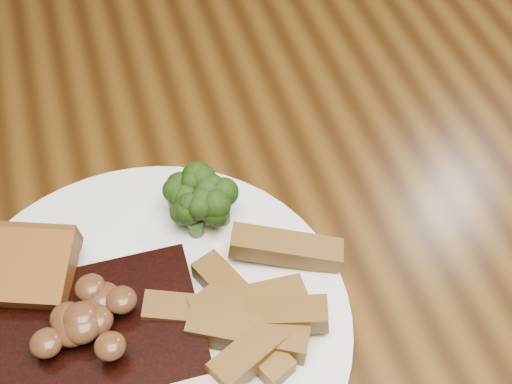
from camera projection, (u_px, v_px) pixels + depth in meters
dining_table at (275, 287)px, 0.64m from camera, size 1.60×0.90×0.75m
chair_far at (111, 68)px, 1.09m from camera, size 0.42×0.42×0.87m
plate at (147, 330)px, 0.50m from camera, size 0.33×0.33×0.01m
steak at (88, 348)px, 0.47m from camera, size 0.16×0.12×0.02m
mushroom_pile at (79, 318)px, 0.46m from camera, size 0.07×0.07×0.03m
garlic_bread at (9, 283)px, 0.51m from camera, size 0.11×0.09×0.02m
potato_wedges at (246, 283)px, 0.51m from camera, size 0.11×0.11×0.02m
broccoli_cluster at (191, 197)px, 0.54m from camera, size 0.07×0.07×0.04m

